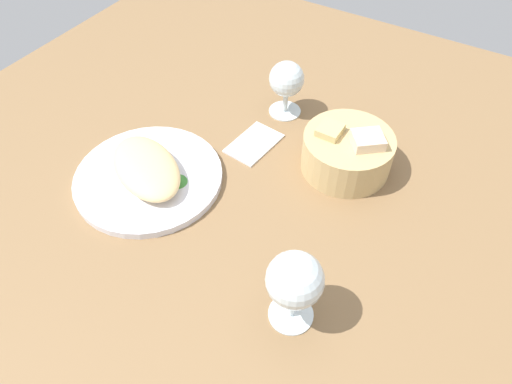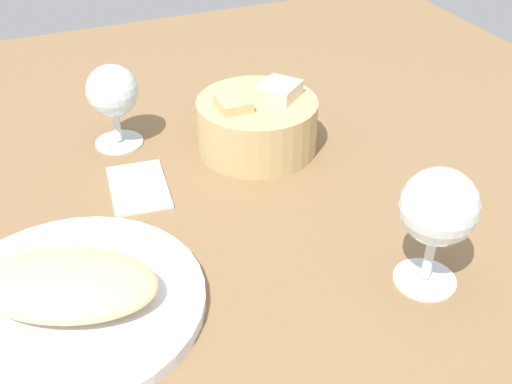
{
  "view_description": "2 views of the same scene",
  "coord_description": "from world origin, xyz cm",
  "views": [
    {
      "loc": [
        28.69,
        -46.28,
        61.74
      ],
      "look_at": [
        2.8,
        -3.15,
        5.33
      ],
      "focal_mm": 32.62,
      "sensor_mm": 36.0,
      "label": 1
    },
    {
      "loc": [
        -18.76,
        -55.89,
        46.04
      ],
      "look_at": [
        4.23,
        -1.35,
        4.79
      ],
      "focal_mm": 45.1,
      "sensor_mm": 36.0,
      "label": 2
    }
  ],
  "objects": [
    {
      "name": "folded_napkin",
      "position": [
        -6.46,
        11.49,
        0.4
      ],
      "size": [
        8.17,
        11.71,
        0.8
      ],
      "primitive_type": "cube",
      "rotation": [
        0.0,
        0.0,
        1.46
      ],
      "color": "silver",
      "rests_on": "ground_plane"
    },
    {
      "name": "wine_glass_far",
      "position": [
        -6.14,
        23.53,
        7.53
      ],
      "size": [
        7.06,
        7.06,
        11.67
      ],
      "color": "silver",
      "rests_on": "ground_plane"
    },
    {
      "name": "bread_basket",
      "position": [
        11.29,
        14.85,
        3.88
      ],
      "size": [
        16.32,
        16.32,
        9.19
      ],
      "color": "tan",
      "rests_on": "ground_plane"
    },
    {
      "name": "lettuce_garnish",
      "position": [
        -12.27,
        -5.25,
        1.95
      ],
      "size": [
        3.7,
        3.7,
        1.11
      ],
      "primitive_type": "cone",
      "color": "#3B8534",
      "rests_on": "plate"
    },
    {
      "name": "wine_glass_near",
      "position": [
        16.85,
        -16.81,
        9.04
      ],
      "size": [
        7.78,
        7.78,
        13.47
      ],
      "color": "silver",
      "rests_on": "ground_plane"
    },
    {
      "name": "plate",
      "position": [
        -17.82,
        -6.6,
        0.7
      ],
      "size": [
        26.67,
        26.67,
        1.4
      ],
      "primitive_type": "cylinder",
      "color": "white",
      "rests_on": "ground_plane"
    },
    {
      "name": "ground_plane",
      "position": [
        0.0,
        0.0,
        -1.0
      ],
      "size": [
        140.0,
        140.0,
        2.0
      ],
      "primitive_type": "cube",
      "color": "olive"
    },
    {
      "name": "omelette",
      "position": [
        -17.82,
        -6.6,
        3.29
      ],
      "size": [
        20.67,
        17.39,
        3.78
      ],
      "primitive_type": "ellipsoid",
      "rotation": [
        0.0,
        0.0,
        -0.48
      ],
      "color": "#EEC988",
      "rests_on": "plate"
    }
  ]
}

